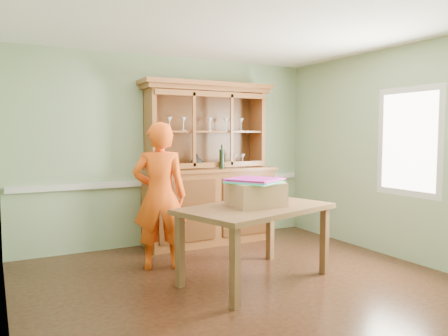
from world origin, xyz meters
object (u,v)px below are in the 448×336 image
dining_table (256,215)px  person (160,196)px  cardboard_box (256,194)px  china_hutch (209,187)px

dining_table → person: person is taller
cardboard_box → person: person is taller
china_hutch → cardboard_box: china_hutch is taller
person → cardboard_box: bearing=152.4°
dining_table → cardboard_box: bearing=32.6°
cardboard_box → person: bearing=131.4°
china_hutch → dining_table: (-0.30, -1.76, -0.10)m
china_hutch → dining_table: size_ratio=1.27×
dining_table → person: (-0.77, 0.89, 0.15)m
dining_table → china_hutch: bearing=64.5°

